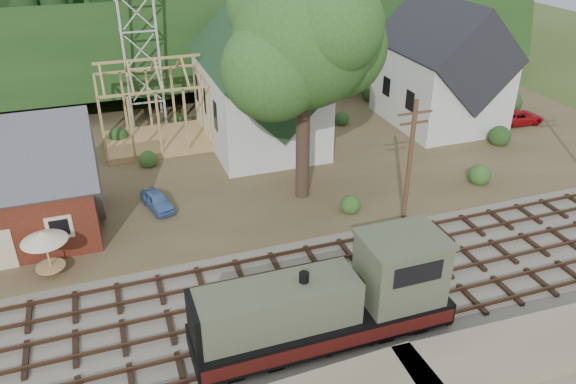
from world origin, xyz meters
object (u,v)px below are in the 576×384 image
object	(u,v)px
patio_set	(44,238)
car_red	(518,117)
car_blue	(157,201)
locomotive	(334,303)

from	to	relation	value
patio_set	car_red	bearing A→B (deg)	14.46
car_red	patio_set	world-z (taller)	patio_set
car_blue	car_red	bearing A→B (deg)	-7.32
car_blue	patio_set	distance (m)	8.38
locomotive	patio_set	distance (m)	15.36
car_red	patio_set	bearing A→B (deg)	107.28
car_blue	patio_set	xyz separation A→B (m)	(-6.32, -5.24, 1.69)
locomotive	car_red	world-z (taller)	locomotive
locomotive	car_blue	xyz separation A→B (m)	(-5.98, 14.43, -1.25)
locomotive	car_red	bearing A→B (deg)	36.35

